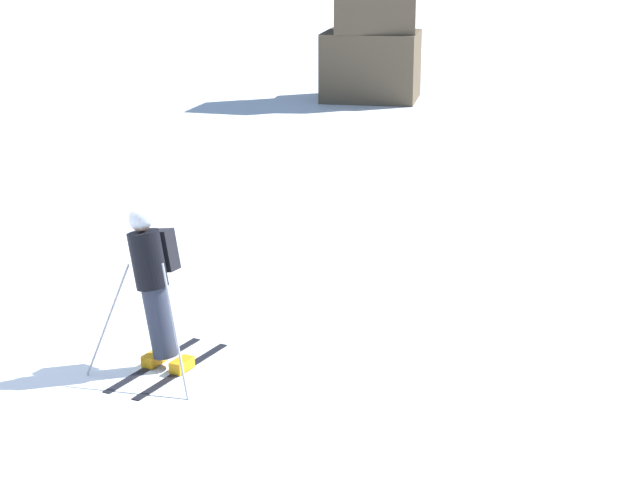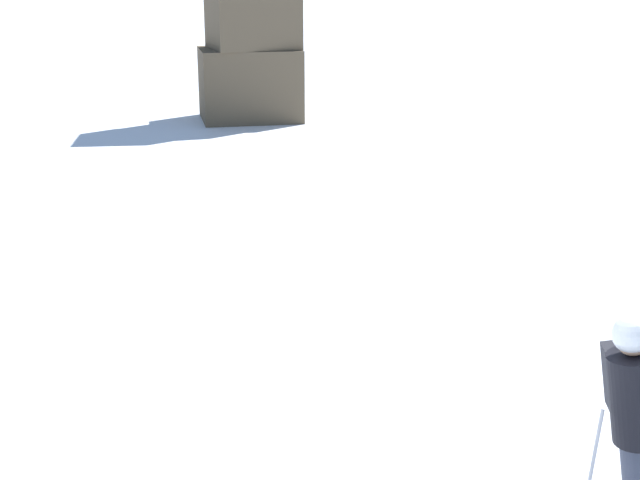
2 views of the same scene
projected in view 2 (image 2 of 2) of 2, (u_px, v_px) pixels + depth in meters
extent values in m
cylinder|color=black|center=(637.00, 398.00, 5.58)|extent=(0.51, 0.45, 0.64)
sphere|color=tan|center=(633.00, 338.00, 5.47)|extent=(0.30, 0.28, 0.25)
sphere|color=silver|center=(632.00, 334.00, 5.46)|extent=(0.34, 0.32, 0.28)
cube|color=black|center=(627.00, 375.00, 5.82)|extent=(0.39, 0.27, 0.48)
cube|color=brown|center=(250.00, 84.00, 22.47)|extent=(2.44, 2.08, 1.78)
cube|color=brown|center=(253.00, 17.00, 21.93)|extent=(2.26, 2.08, 1.52)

